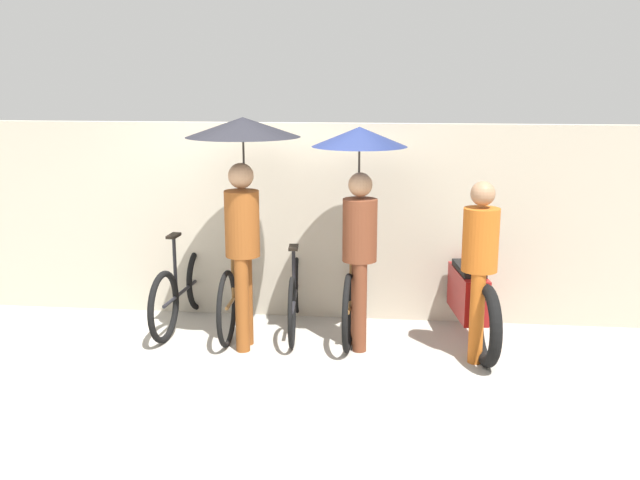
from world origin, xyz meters
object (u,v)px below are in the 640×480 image
(parked_bicycle_0, at_px, (183,290))
(pedestrian_trailing, at_px, (480,257))
(parked_bicycle_1, at_px, (237,292))
(parked_bicycle_3, at_px, (353,294))
(parked_bicycle_2, at_px, (295,293))
(motorcycle, at_px, (468,296))
(pedestrian_leading, at_px, (243,167))
(pedestrian_center, at_px, (360,183))

(parked_bicycle_0, relative_size, pedestrian_trailing, 1.06)
(parked_bicycle_0, bearing_deg, parked_bicycle_1, -93.01)
(parked_bicycle_1, bearing_deg, parked_bicycle_3, -88.72)
(parked_bicycle_2, relative_size, pedestrian_trailing, 1.05)
(parked_bicycle_0, distance_m, pedestrian_trailing, 3.05)
(parked_bicycle_3, height_order, motorcycle, parked_bicycle_3)
(parked_bicycle_3, height_order, pedestrian_leading, pedestrian_leading)
(parked_bicycle_3, distance_m, motorcycle, 1.14)
(parked_bicycle_3, bearing_deg, parked_bicycle_0, 90.39)
(parked_bicycle_3, relative_size, pedestrian_trailing, 1.12)
(motorcycle, bearing_deg, parked_bicycle_3, 79.00)
(parked_bicycle_2, height_order, parked_bicycle_3, parked_bicycle_2)
(parked_bicycle_0, bearing_deg, motorcycle, -87.87)
(parked_bicycle_3, xyz_separation_m, pedestrian_trailing, (1.16, -0.63, 0.57))
(pedestrian_center, bearing_deg, parked_bicycle_1, 156.98)
(parked_bicycle_2, relative_size, parked_bicycle_3, 0.94)
(pedestrian_leading, bearing_deg, pedestrian_center, 4.93)
(pedestrian_center, bearing_deg, pedestrian_trailing, -21.16)
(parked_bicycle_0, relative_size, pedestrian_leading, 0.80)
(parked_bicycle_0, xyz_separation_m, parked_bicycle_1, (0.59, -0.07, 0.02))
(motorcycle, bearing_deg, pedestrian_center, 98.90)
(parked_bicycle_0, bearing_deg, pedestrian_center, -98.53)
(parked_bicycle_1, bearing_deg, motorcycle, -91.53)
(pedestrian_trailing, bearing_deg, motorcycle, 98.79)
(parked_bicycle_3, height_order, pedestrian_center, pedestrian_center)
(pedestrian_center, bearing_deg, parked_bicycle_0, 159.50)
(parked_bicycle_1, bearing_deg, parked_bicycle_0, 82.02)
(parked_bicycle_1, bearing_deg, pedestrian_center, -106.02)
(parked_bicycle_1, height_order, pedestrian_center, pedestrian_center)
(parked_bicycle_3, bearing_deg, parked_bicycle_1, 93.48)
(parked_bicycle_1, xyz_separation_m, pedestrian_leading, (0.19, -0.43, 1.33))
(parked_bicycle_2, height_order, motorcycle, parked_bicycle_2)
(parked_bicycle_1, distance_m, pedestrian_leading, 1.41)
(parked_bicycle_1, relative_size, pedestrian_center, 0.82)
(parked_bicycle_0, bearing_deg, parked_bicycle_3, -86.84)
(parked_bicycle_1, distance_m, parked_bicycle_3, 1.18)
(parked_bicycle_3, distance_m, pedestrian_leading, 1.73)
(parked_bicycle_3, relative_size, pedestrian_leading, 0.85)
(parked_bicycle_0, distance_m, pedestrian_center, 2.23)
(parked_bicycle_1, bearing_deg, pedestrian_trailing, -105.16)
(parked_bicycle_0, height_order, parked_bicycle_1, parked_bicycle_0)
(parked_bicycle_2, distance_m, pedestrian_leading, 1.49)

